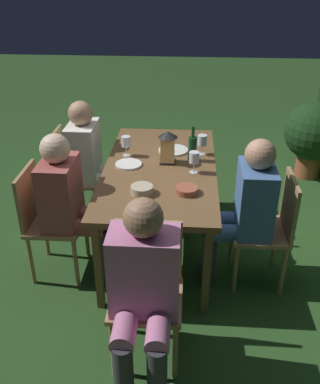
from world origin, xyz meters
name	(u,v)px	position (x,y,z in m)	size (l,w,h in m)	color
ground_plane	(160,245)	(0.00, 0.00, 0.00)	(16.00, 16.00, 0.00)	#26471E
dining_table	(160,174)	(0.00, 0.00, 0.69)	(1.68, 0.87, 0.75)	brown
chair_head_far	(147,286)	(1.09, 0.00, 0.49)	(0.40, 0.42, 0.87)	#9E7A51
person_in_pink	(143,288)	(1.28, 0.00, 0.64)	(0.48, 0.38, 1.15)	#C675A3
chair_side_left_b	(46,217)	(0.38, -0.83, 0.49)	(0.42, 0.40, 0.87)	#9E7A51
person_in_rust	(70,200)	(0.38, -0.63, 0.64)	(0.38, 0.47, 1.15)	#9E4C47
chair_side_left_a	(72,173)	(-0.38, -0.83, 0.49)	(0.42, 0.40, 0.87)	#9E7A51
person_in_cream	(92,158)	(-0.38, -0.63, 0.64)	(0.38, 0.47, 1.15)	white
chair_side_right_b	(270,225)	(0.38, 0.83, 0.49)	(0.42, 0.40, 0.87)	#9E7A51
person_in_blue	(245,207)	(0.38, 0.63, 0.64)	(0.38, 0.47, 1.15)	#426699
lantern_centerpiece	(168,145)	(-0.09, 0.05, 0.90)	(0.15, 0.15, 0.27)	black
green_bottle_on_table	(192,148)	(-0.14, 0.25, 0.86)	(0.07, 0.07, 0.29)	#144723
wine_glass_a	(126,142)	(-0.20, -0.29, 0.87)	(0.08, 0.08, 0.17)	silver
wine_glass_b	(194,158)	(0.08, 0.26, 0.87)	(0.08, 0.08, 0.17)	silver
wine_glass_c	(202,141)	(-0.27, 0.33, 0.87)	(0.08, 0.08, 0.17)	silver
plate_a	(129,164)	(-0.02, -0.25, 0.76)	(0.21, 0.21, 0.01)	white
plate_b	(173,150)	(-0.32, 0.09, 0.76)	(0.25, 0.25, 0.01)	silver
bowl_olives	(187,190)	(0.41, 0.22, 0.77)	(0.16, 0.16, 0.05)	#9E5138
bowl_bread	(142,189)	(0.44, -0.10, 0.78)	(0.16, 0.16, 0.06)	#BCAD8E
potted_plant_by_hedge	(313,134)	(-1.47, 1.57, 0.51)	(0.63, 0.63, 0.85)	#9E5133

